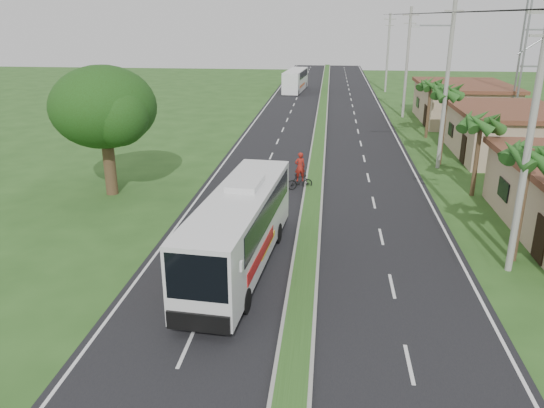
# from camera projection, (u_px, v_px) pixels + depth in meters

# --- Properties ---
(ground) EXTENTS (180.00, 180.00, 0.00)m
(ground) POSITION_uv_depth(u_px,v_px,m) (303.00, 282.00, 21.25)
(ground) COLOR #294E1C
(ground) RESTS_ON ground
(road_asphalt) EXTENTS (14.00, 160.00, 0.02)m
(road_asphalt) POSITION_uv_depth(u_px,v_px,m) (317.00, 157.00, 39.98)
(road_asphalt) COLOR black
(road_asphalt) RESTS_ON ground
(median_strip) EXTENTS (1.20, 160.00, 0.18)m
(median_strip) POSITION_uv_depth(u_px,v_px,m) (317.00, 156.00, 39.95)
(median_strip) COLOR gray
(median_strip) RESTS_ON ground
(lane_edge_left) EXTENTS (0.12, 160.00, 0.01)m
(lane_edge_left) POSITION_uv_depth(u_px,v_px,m) (230.00, 155.00, 40.67)
(lane_edge_left) COLOR silver
(lane_edge_left) RESTS_ON ground
(lane_edge_right) EXTENTS (0.12, 160.00, 0.01)m
(lane_edge_right) POSITION_uv_depth(u_px,v_px,m) (408.00, 160.00, 39.31)
(lane_edge_right) COLOR silver
(lane_edge_right) RESTS_ON ground
(shop_mid) EXTENTS (7.60, 10.60, 3.67)m
(shop_mid) POSITION_uv_depth(u_px,v_px,m) (505.00, 132.00, 39.82)
(shop_mid) COLOR tan
(shop_mid) RESTS_ON ground
(shop_far) EXTENTS (8.60, 11.60, 3.82)m
(shop_far) POSITION_uv_depth(u_px,v_px,m) (463.00, 103.00, 52.91)
(shop_far) COLOR tan
(shop_far) RESTS_ON ground
(palm_verge_a) EXTENTS (2.40, 2.40, 5.45)m
(palm_verge_a) POSITION_uv_depth(u_px,v_px,m) (530.00, 155.00, 21.56)
(palm_verge_a) COLOR #473321
(palm_verge_a) RESTS_ON ground
(palm_verge_b) EXTENTS (2.40, 2.40, 5.05)m
(palm_verge_b) POSITION_uv_depth(u_px,v_px,m) (481.00, 123.00, 30.08)
(palm_verge_b) COLOR #473321
(palm_verge_b) RESTS_ON ground
(palm_verge_c) EXTENTS (2.40, 2.40, 5.85)m
(palm_verge_c) POSITION_uv_depth(u_px,v_px,m) (447.00, 92.00, 36.44)
(palm_verge_c) COLOR #473321
(palm_verge_c) RESTS_ON ground
(palm_verge_d) EXTENTS (2.40, 2.40, 5.25)m
(palm_verge_d) POSITION_uv_depth(u_px,v_px,m) (431.00, 85.00, 45.02)
(palm_verge_d) COLOR #473321
(palm_verge_d) RESTS_ON ground
(shade_tree) EXTENTS (6.30, 6.00, 7.54)m
(shade_tree) POSITION_uv_depth(u_px,v_px,m) (102.00, 110.00, 30.18)
(shade_tree) COLOR #473321
(shade_tree) RESTS_ON ground
(utility_pole_a) EXTENTS (1.60, 0.28, 11.00)m
(utility_pole_a) POSITION_uv_depth(u_px,v_px,m) (530.00, 137.00, 20.36)
(utility_pole_a) COLOR gray
(utility_pole_a) RESTS_ON ground
(utility_pole_b) EXTENTS (3.20, 0.28, 12.00)m
(utility_pole_b) POSITION_uv_depth(u_px,v_px,m) (447.00, 77.00, 35.16)
(utility_pole_b) COLOR gray
(utility_pole_b) RESTS_ON ground
(utility_pole_c) EXTENTS (1.60, 0.28, 11.00)m
(utility_pole_c) POSITION_uv_depth(u_px,v_px,m) (407.00, 62.00, 54.09)
(utility_pole_c) COLOR gray
(utility_pole_c) RESTS_ON ground
(utility_pole_d) EXTENTS (1.60, 0.28, 10.50)m
(utility_pole_d) POSITION_uv_depth(u_px,v_px,m) (388.00, 52.00, 72.92)
(utility_pole_d) COLOR gray
(utility_pole_d) RESTS_ON ground
(coach_bus_main) EXTENTS (3.20, 11.12, 3.55)m
(coach_bus_main) POSITION_uv_depth(u_px,v_px,m) (240.00, 225.00, 21.84)
(coach_bus_main) COLOR silver
(coach_bus_main) RESTS_ON ground
(coach_bus_far) EXTENTS (3.03, 10.31, 2.96)m
(coach_bus_far) POSITION_uv_depth(u_px,v_px,m) (295.00, 79.00, 74.74)
(coach_bus_far) COLOR white
(coach_bus_far) RESTS_ON ground
(motorcyclist) EXTENTS (1.68, 0.98, 2.35)m
(motorcyclist) POSITION_uv_depth(u_px,v_px,m) (300.00, 176.00, 32.29)
(motorcyclist) COLOR black
(motorcyclist) RESTS_ON ground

